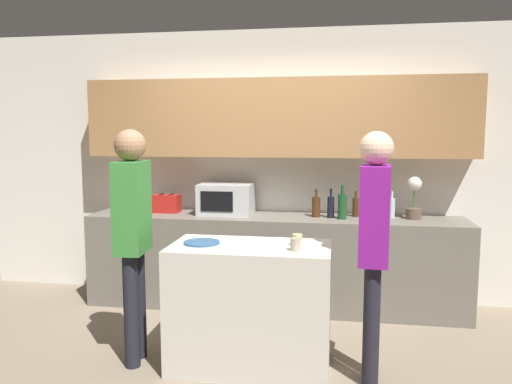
% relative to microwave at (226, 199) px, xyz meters
% --- Properties ---
extents(ground_plane, '(14.00, 14.00, 0.00)m').
position_rel_microwave_xyz_m(ground_plane, '(0.48, -1.45, -1.04)').
color(ground_plane, '#7F705B').
extents(back_wall, '(6.40, 0.40, 2.70)m').
position_rel_microwave_xyz_m(back_wall, '(0.48, 0.21, 0.50)').
color(back_wall, silver).
rests_on(back_wall, ground_plane).
extents(back_counter, '(3.60, 0.62, 0.89)m').
position_rel_microwave_xyz_m(back_counter, '(0.48, -0.06, -0.59)').
color(back_counter, '#6B665B').
rests_on(back_counter, ground_plane).
extents(kitchen_island, '(1.13, 0.60, 0.89)m').
position_rel_microwave_xyz_m(kitchen_island, '(0.48, -1.35, -0.59)').
color(kitchen_island, beige).
rests_on(kitchen_island, ground_plane).
extents(microwave, '(0.52, 0.39, 0.30)m').
position_rel_microwave_xyz_m(microwave, '(0.00, 0.00, 0.00)').
color(microwave, '#B7BABC').
rests_on(microwave, back_counter).
extents(toaster, '(0.26, 0.16, 0.18)m').
position_rel_microwave_xyz_m(toaster, '(-0.61, 0.00, -0.06)').
color(toaster, '#B21E19').
rests_on(toaster, back_counter).
extents(potted_plant, '(0.14, 0.14, 0.40)m').
position_rel_microwave_xyz_m(potted_plant, '(1.78, 0.00, 0.05)').
color(potted_plant, brown).
rests_on(potted_plant, back_counter).
extents(bottle_0, '(0.08, 0.08, 0.27)m').
position_rel_microwave_xyz_m(bottle_0, '(0.88, -0.03, -0.05)').
color(bottle_0, '#472814').
rests_on(bottle_0, back_counter).
extents(bottle_1, '(0.07, 0.07, 0.28)m').
position_rel_microwave_xyz_m(bottle_1, '(1.02, -0.05, -0.04)').
color(bottle_1, black).
rests_on(bottle_1, back_counter).
extents(bottle_2, '(0.08, 0.08, 0.32)m').
position_rel_microwave_xyz_m(bottle_2, '(1.13, -0.11, -0.03)').
color(bottle_2, '#194723').
rests_on(bottle_2, back_counter).
extents(bottle_3, '(0.06, 0.06, 0.25)m').
position_rel_microwave_xyz_m(bottle_3, '(1.25, 0.05, -0.05)').
color(bottle_3, '#472814').
rests_on(bottle_3, back_counter).
extents(bottle_4, '(0.07, 0.07, 0.29)m').
position_rel_microwave_xyz_m(bottle_4, '(1.37, -0.00, -0.04)').
color(bottle_4, '#194723').
rests_on(bottle_4, back_counter).
extents(bottle_5, '(0.08, 0.08, 0.23)m').
position_rel_microwave_xyz_m(bottle_5, '(1.46, -0.11, -0.06)').
color(bottle_5, '#472814').
rests_on(bottle_5, back_counter).
extents(bottle_6, '(0.06, 0.06, 0.25)m').
position_rel_microwave_xyz_m(bottle_6, '(1.59, 0.05, -0.05)').
color(bottle_6, silver).
rests_on(bottle_6, back_counter).
extents(plate_on_island, '(0.26, 0.26, 0.01)m').
position_rel_microwave_xyz_m(plate_on_island, '(0.12, -1.35, -0.13)').
color(plate_on_island, '#2D5684').
rests_on(plate_on_island, kitchen_island).
extents(cup_0, '(0.07, 0.07, 0.08)m').
position_rel_microwave_xyz_m(cup_0, '(0.81, -1.31, -0.10)').
color(cup_0, '#B6BD82').
rests_on(cup_0, kitchen_island).
extents(cup_1, '(0.07, 0.07, 0.09)m').
position_rel_microwave_xyz_m(cup_1, '(0.80, -1.46, -0.10)').
color(cup_1, tan).
rests_on(cup_1, kitchen_island).
extents(person_left, '(0.22, 0.35, 1.71)m').
position_rel_microwave_xyz_m(person_left, '(-0.37, -1.42, -0.01)').
color(person_left, black).
rests_on(person_left, ground_plane).
extents(person_center, '(0.22, 0.36, 1.70)m').
position_rel_microwave_xyz_m(person_center, '(1.32, -1.42, -0.02)').
color(person_center, black).
rests_on(person_center, ground_plane).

